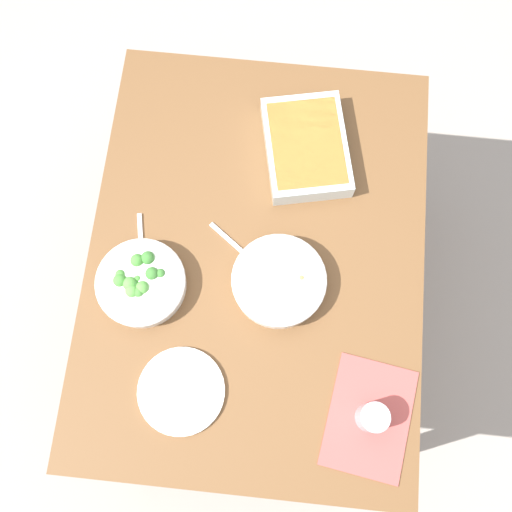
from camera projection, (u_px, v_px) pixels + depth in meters
ground_plane at (256, 308)px, 2.28m from camera, size 6.00×6.00×0.00m
dining_table at (256, 265)px, 1.65m from camera, size 1.20×0.90×0.74m
placemat at (369, 418)px, 1.45m from camera, size 0.31×0.24×0.00m
stew_bowl at (279, 281)px, 1.51m from camera, size 0.25×0.25×0.06m
broccoli_bowl at (141, 283)px, 1.51m from camera, size 0.23×0.23×0.07m
baking_dish at (306, 147)px, 1.62m from camera, size 0.34×0.28×0.06m
drink_cup at (372, 417)px, 1.41m from camera, size 0.07×0.07×0.08m
side_plate at (181, 391)px, 1.46m from camera, size 0.22×0.22×0.01m
spoon_by_stew at (241, 251)px, 1.57m from camera, size 0.12×0.15×0.01m
spoon_by_broccoli at (141, 253)px, 1.56m from camera, size 0.18×0.06×0.01m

